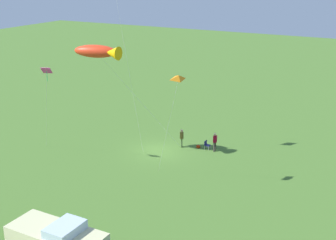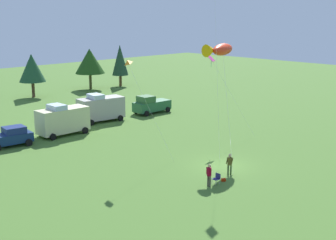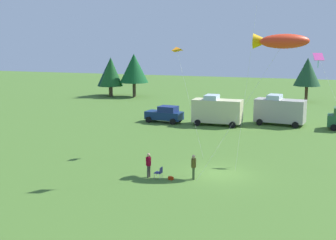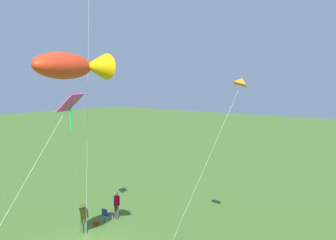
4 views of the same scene
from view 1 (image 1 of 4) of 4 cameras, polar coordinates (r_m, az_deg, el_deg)
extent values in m
plane|color=#446B28|center=(42.78, -1.17, -3.78)|extent=(160.00, 160.00, 0.00)
cylinder|color=#3F552C|center=(43.63, 1.68, -2.74)|extent=(0.14, 0.14, 0.85)
cylinder|color=#3F552C|center=(43.42, 1.67, -2.85)|extent=(0.14, 0.14, 0.85)
cylinder|color=#51451B|center=(43.27, 1.68, -1.89)|extent=(0.45, 0.45, 0.62)
sphere|color=tan|center=(43.11, 1.69, -1.31)|extent=(0.24, 0.24, 0.24)
cylinder|color=#51451B|center=(43.44, 1.77, -1.76)|extent=(0.17, 0.23, 0.56)
cylinder|color=#51451B|center=(43.07, 1.75, -1.94)|extent=(0.15, 0.20, 0.56)
cube|color=navy|center=(43.10, 4.85, -3.08)|extent=(0.50, 0.50, 0.04)
cube|color=navy|center=(43.12, 4.60, -2.78)|extent=(0.06, 0.48, 0.40)
cylinder|color=#A5A8AD|center=(43.27, 5.22, -3.30)|extent=(0.03, 0.03, 0.42)
cylinder|color=#A5A8AD|center=(42.92, 4.97, -3.48)|extent=(0.03, 0.03, 0.42)
cylinder|color=#A5A8AD|center=(43.44, 4.72, -3.20)|extent=(0.03, 0.03, 0.42)
cylinder|color=#A5A8AD|center=(43.09, 4.47, -3.37)|extent=(0.03, 0.03, 0.42)
cylinder|color=#3D3B32|center=(42.87, 5.78, -3.22)|extent=(0.14, 0.14, 0.85)
cylinder|color=#3D3B32|center=(42.70, 5.63, -3.30)|extent=(0.14, 0.14, 0.85)
cylinder|color=maroon|center=(42.52, 5.73, -2.34)|extent=(0.39, 0.39, 0.62)
sphere|color=tan|center=(42.37, 5.75, -1.76)|extent=(0.24, 0.24, 0.24)
cylinder|color=maroon|center=(42.65, 5.95, -2.24)|extent=(0.11, 0.12, 0.55)
cylinder|color=maroon|center=(42.32, 5.66, -2.39)|extent=(0.10, 0.11, 0.55)
cube|color=#AE2908|center=(43.55, 3.72, -3.26)|extent=(0.38, 0.33, 0.22)
cube|color=silver|center=(25.45, -12.44, -12.85)|extent=(1.42, 2.04, 0.50)
ellipsoid|color=red|center=(39.43, -8.82, 8.29)|extent=(3.87, 2.31, 1.12)
cone|color=#EDAB08|center=(38.48, -6.84, 8.13)|extent=(1.28, 1.13, 1.13)
sphere|color=yellow|center=(39.75, -10.30, 8.47)|extent=(0.28, 0.28, 0.28)
cylinder|color=silver|center=(41.32, -3.39, 2.26)|extent=(5.08, 5.56, 9.37)
cylinder|color=#4C3823|center=(43.95, 1.44, -3.17)|extent=(0.04, 0.04, 0.01)
cube|color=#DD3B99|center=(38.63, -14.59, 5.87)|extent=(0.95, 0.83, 0.57)
cylinder|color=#14BC51|center=(38.73, -14.53, 5.18)|extent=(0.04, 0.04, 0.79)
cylinder|color=silver|center=(41.92, -14.61, 1.05)|extent=(3.67, 3.05, 8.15)
cylinder|color=#4C3823|center=(45.46, -14.63, -3.04)|extent=(0.04, 0.04, 0.01)
pyramid|color=orange|center=(32.61, 1.31, 5.19)|extent=(1.05, 1.15, 0.53)
cylinder|color=silver|center=(35.59, -0.07, -1.09)|extent=(3.01, 2.40, 8.53)
cylinder|color=#4C3823|center=(38.82, -1.19, -6.17)|extent=(0.04, 0.04, 0.01)
cylinder|color=silver|center=(39.52, -4.79, 5.93)|extent=(1.28, 2.14, 15.31)
cylinder|color=#4C3823|center=(42.34, -3.02, -4.05)|extent=(0.04, 0.04, 0.01)
camera|label=2|loc=(59.28, 38.87, 11.11)|focal=50.00mm
camera|label=3|loc=(71.61, 6.99, 13.08)|focal=50.00mm
camera|label=4|loc=(39.15, -36.49, 4.26)|focal=50.00mm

